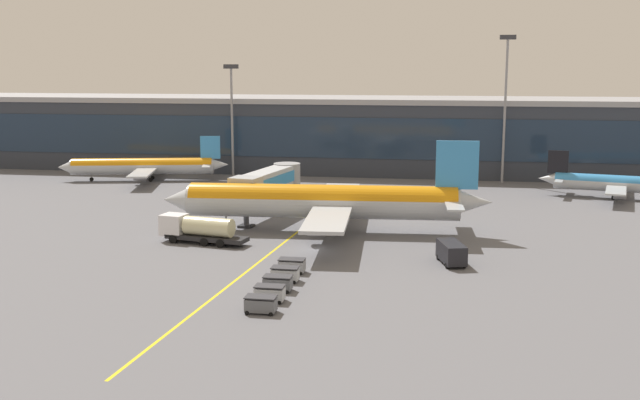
# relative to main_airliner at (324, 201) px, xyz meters

# --- Properties ---
(ground_plane) EXTENTS (700.00, 700.00, 0.00)m
(ground_plane) POSITION_rel_main_airliner_xyz_m (-0.12, -9.61, -3.98)
(ground_plane) COLOR slate
(apron_lead_in_line) EXTENTS (6.45, 79.79, 0.01)m
(apron_lead_in_line) POSITION_rel_main_airliner_xyz_m (-3.92, -7.61, -3.97)
(apron_lead_in_line) COLOR yellow
(apron_lead_in_line) RESTS_ON ground_plane
(terminal_building) EXTENTS (169.93, 21.26, 14.55)m
(terminal_building) POSITION_rel_main_airliner_xyz_m (-18.44, 57.76, 3.32)
(terminal_building) COLOR #2D333D
(terminal_building) RESTS_ON ground_plane
(main_airliner) EXTENTS (41.68, 32.94, 11.76)m
(main_airliner) POSITION_rel_main_airliner_xyz_m (0.00, 0.00, 0.00)
(main_airliner) COLOR #B2B7BC
(main_airliner) RESTS_ON ground_plane
(jet_bridge) EXTENTS (6.47, 17.75, 6.67)m
(jet_bridge) POSITION_rel_main_airliner_xyz_m (-9.17, 8.91, 0.97)
(jet_bridge) COLOR #B2B7BC
(jet_bridge) RESTS_ON ground_plane
(fuel_tanker) EXTENTS (11.08, 4.47, 3.25)m
(fuel_tanker) POSITION_rel_main_airliner_xyz_m (-13.82, -8.23, -2.23)
(fuel_tanker) COLOR #232326
(fuel_tanker) RESTS_ON ground_plane
(crew_van) EXTENTS (3.37, 5.38, 2.30)m
(crew_van) POSITION_rel_main_airliner_xyz_m (15.75, -12.80, -2.66)
(crew_van) COLOR black
(crew_van) RESTS_ON ground_plane
(baggage_cart_0) EXTENTS (2.66, 1.63, 1.48)m
(baggage_cart_0) POSITION_rel_main_airliner_xyz_m (-0.22, -31.97, -3.20)
(baggage_cart_0) COLOR #595B60
(baggage_cart_0) RESTS_ON ground_plane
(baggage_cart_1) EXTENTS (2.66, 1.63, 1.48)m
(baggage_cart_1) POSITION_rel_main_airliner_xyz_m (-0.21, -28.77, -3.20)
(baggage_cart_1) COLOR #B2B7BC
(baggage_cart_1) RESTS_ON ground_plane
(baggage_cart_2) EXTENTS (2.66, 1.63, 1.48)m
(baggage_cart_2) POSITION_rel_main_airliner_xyz_m (-0.21, -25.57, -3.20)
(baggage_cart_2) COLOR #595B60
(baggage_cart_2) RESTS_ON ground_plane
(baggage_cart_3) EXTENTS (2.66, 1.63, 1.48)m
(baggage_cart_3) POSITION_rel_main_airliner_xyz_m (-0.20, -22.37, -3.20)
(baggage_cart_3) COLOR #B2B7BC
(baggage_cart_3) RESTS_ON ground_plane
(baggage_cart_4) EXTENTS (2.66, 1.63, 1.48)m
(baggage_cart_4) POSITION_rel_main_airliner_xyz_m (-0.19, -19.17, -3.20)
(baggage_cart_4) COLOR gray
(baggage_cart_4) RESTS_ON ground_plane
(commuter_jet_far) EXTENTS (25.26, 20.11, 7.30)m
(commuter_jet_far) POSITION_rel_main_airliner_xyz_m (42.23, 31.45, -1.51)
(commuter_jet_far) COLOR #B2B7BC
(commuter_jet_far) RESTS_ON ground_plane
(commuter_jet_near) EXTENTS (30.54, 24.48, 8.10)m
(commuter_jet_near) POSITION_rel_main_airliner_xyz_m (-39.39, 37.05, -1.27)
(commuter_jet_near) COLOR #B2B7BC
(commuter_jet_near) RESTS_ON ground_plane
(apron_light_mast_0) EXTENTS (2.80, 0.50, 26.00)m
(apron_light_mast_0) POSITION_rel_main_airliner_xyz_m (24.87, 45.80, 11.05)
(apron_light_mast_0) COLOR gray
(apron_light_mast_0) RESTS_ON ground_plane
(apron_light_mast_1) EXTENTS (2.80, 0.50, 20.96)m
(apron_light_mast_1) POSITION_rel_main_airliner_xyz_m (-25.11, 45.80, 8.44)
(apron_light_mast_1) COLOR gray
(apron_light_mast_1) RESTS_ON ground_plane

